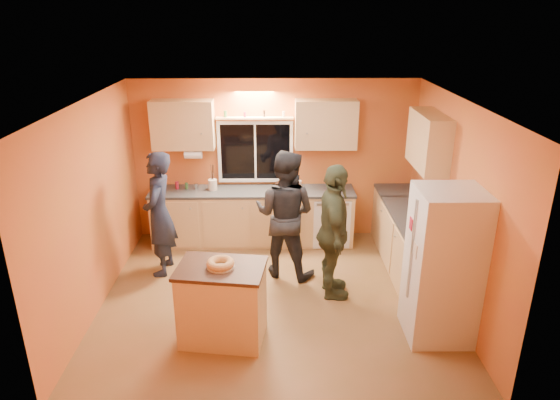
{
  "coord_description": "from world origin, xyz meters",
  "views": [
    {
      "loc": [
        -0.01,
        -5.73,
        3.61
      ],
      "look_at": [
        0.07,
        0.4,
        1.24
      ],
      "focal_mm": 32.0,
      "sensor_mm": 36.0,
      "label": 1
    }
  ],
  "objects_px": {
    "person_left": "(159,214)",
    "person_center": "(285,214)",
    "person_right": "(334,233)",
    "refrigerator": "(443,266)",
    "island": "(222,303)"
  },
  "relations": [
    {
      "from": "person_left",
      "to": "person_center",
      "type": "height_order",
      "value": "person_center"
    },
    {
      "from": "person_left",
      "to": "person_center",
      "type": "distance_m",
      "value": 1.76
    },
    {
      "from": "island",
      "to": "person_right",
      "type": "bearing_deg",
      "value": 42.34
    },
    {
      "from": "island",
      "to": "refrigerator",
      "type": "bearing_deg",
      "value": 9.21
    },
    {
      "from": "island",
      "to": "person_center",
      "type": "relative_size",
      "value": 0.57
    },
    {
      "from": "person_left",
      "to": "person_center",
      "type": "xyz_separation_m",
      "value": [
        1.76,
        -0.08,
        0.02
      ]
    },
    {
      "from": "person_left",
      "to": "person_center",
      "type": "bearing_deg",
      "value": 89.21
    },
    {
      "from": "island",
      "to": "person_right",
      "type": "distance_m",
      "value": 1.7
    },
    {
      "from": "person_center",
      "to": "person_right",
      "type": "relative_size",
      "value": 1.01
    },
    {
      "from": "refrigerator",
      "to": "person_center",
      "type": "bearing_deg",
      "value": 140.02
    },
    {
      "from": "island",
      "to": "person_left",
      "type": "bearing_deg",
      "value": 130.4
    },
    {
      "from": "person_right",
      "to": "person_center",
      "type": "bearing_deg",
      "value": 45.82
    },
    {
      "from": "island",
      "to": "person_center",
      "type": "distance_m",
      "value": 1.75
    },
    {
      "from": "refrigerator",
      "to": "island",
      "type": "xyz_separation_m",
      "value": [
        -2.49,
        -0.06,
        -0.43
      ]
    },
    {
      "from": "island",
      "to": "person_left",
      "type": "height_order",
      "value": "person_left"
    }
  ]
}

